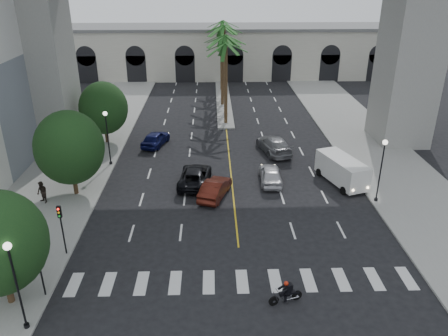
# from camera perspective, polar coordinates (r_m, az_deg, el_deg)

# --- Properties ---
(ground) EXTENTS (140.00, 140.00, 0.00)m
(ground) POSITION_cam_1_polar(r_m,az_deg,el_deg) (28.20, 2.17, -12.66)
(ground) COLOR black
(ground) RESTS_ON ground
(sidewalk_left) EXTENTS (8.00, 100.00, 0.15)m
(sidewalk_left) POSITION_cam_1_polar(r_m,az_deg,el_deg) (43.19, -19.47, -0.16)
(sidewalk_left) COLOR gray
(sidewalk_left) RESTS_ON ground
(sidewalk_right) EXTENTS (8.00, 100.00, 0.15)m
(sidewalk_right) POSITION_cam_1_polar(r_m,az_deg,el_deg) (44.36, 20.58, 0.31)
(sidewalk_right) COLOR gray
(sidewalk_right) RESTS_ON ground
(median) EXTENTS (2.00, 24.00, 0.20)m
(median) POSITION_cam_1_polar(r_m,az_deg,el_deg) (62.79, -0.07, 8.75)
(median) COLOR gray
(median) RESTS_ON ground
(pier_building) EXTENTS (71.00, 10.50, 8.50)m
(pier_building) POSITION_cam_1_polar(r_m,az_deg,el_deg) (78.52, -0.44, 15.02)
(pier_building) COLOR silver
(pier_building) RESTS_ON ground
(palm_a) EXTENTS (3.20, 3.20, 10.30)m
(palm_a) POSITION_cam_1_polar(r_m,az_deg,el_deg) (51.10, 0.25, 15.47)
(palm_a) COLOR #47331E
(palm_a) RESTS_ON ground
(palm_b) EXTENTS (3.20, 3.20, 10.60)m
(palm_b) POSITION_cam_1_polar(r_m,az_deg,el_deg) (55.02, 0.22, 16.40)
(palm_b) COLOR #47331E
(palm_b) RESTS_ON ground
(palm_c) EXTENTS (3.20, 3.20, 10.10)m
(palm_c) POSITION_cam_1_polar(r_m,az_deg,el_deg) (59.04, -0.22, 16.49)
(palm_c) COLOR #47331E
(palm_c) RESTS_ON ground
(palm_d) EXTENTS (3.20, 3.20, 10.90)m
(palm_d) POSITION_cam_1_polar(r_m,az_deg,el_deg) (62.92, 0.01, 17.65)
(palm_d) COLOR #47331E
(palm_d) RESTS_ON ground
(palm_e) EXTENTS (3.20, 3.20, 10.40)m
(palm_e) POSITION_cam_1_polar(r_m,az_deg,el_deg) (66.94, -0.32, 17.66)
(palm_e) COLOR #47331E
(palm_e) RESTS_ON ground
(palm_f) EXTENTS (3.20, 3.20, 10.70)m
(palm_f) POSITION_cam_1_polar(r_m,az_deg,el_deg) (70.89, -0.15, 18.25)
(palm_f) COLOR #47331E
(palm_f) RESTS_ON ground
(street_tree_mid) EXTENTS (5.44, 5.44, 7.21)m
(street_tree_mid) POSITION_cam_1_polar(r_m,az_deg,el_deg) (36.66, -19.54, 2.52)
(street_tree_mid) COLOR #382616
(street_tree_mid) RESTS_ON ground
(street_tree_far) EXTENTS (5.04, 5.04, 6.68)m
(street_tree_far) POSITION_cam_1_polar(r_m,az_deg,el_deg) (47.70, -15.45, 7.55)
(street_tree_far) COLOR #382616
(street_tree_far) RESTS_ON ground
(lamp_post_left_near) EXTENTS (0.40, 0.40, 5.35)m
(lamp_post_left_near) POSITION_cam_1_polar(r_m,az_deg,el_deg) (24.24, -25.60, -12.97)
(lamp_post_left_near) COLOR black
(lamp_post_left_near) RESTS_ON ground
(lamp_post_left_far) EXTENTS (0.40, 0.40, 5.35)m
(lamp_post_left_far) POSITION_cam_1_polar(r_m,az_deg,el_deg) (41.98, -14.99, 4.37)
(lamp_post_left_far) COLOR black
(lamp_post_left_far) RESTS_ON ground
(lamp_post_right) EXTENTS (0.40, 0.40, 5.35)m
(lamp_post_right) POSITION_cam_1_polar(r_m,az_deg,el_deg) (35.90, 19.87, 0.30)
(lamp_post_right) COLOR black
(lamp_post_right) RESTS_ON ground
(traffic_signal_near) EXTENTS (0.25, 0.18, 3.65)m
(traffic_signal_near) POSITION_cam_1_polar(r_m,az_deg,el_deg) (26.44, -23.09, -11.03)
(traffic_signal_near) COLOR black
(traffic_signal_near) RESTS_ON ground
(traffic_signal_far) EXTENTS (0.25, 0.18, 3.65)m
(traffic_signal_far) POSITION_cam_1_polar(r_m,az_deg,el_deg) (29.58, -20.51, -6.62)
(traffic_signal_far) COLOR black
(traffic_signal_far) RESTS_ON ground
(motorcycle_rider) EXTENTS (1.96, 0.76, 1.46)m
(motorcycle_rider) POSITION_cam_1_polar(r_m,az_deg,el_deg) (25.43, 8.20, -15.83)
(motorcycle_rider) COLOR black
(motorcycle_rider) RESTS_ON ground
(car_a) EXTENTS (1.96, 4.58, 1.54)m
(car_a) POSITION_cam_1_polar(r_m,az_deg,el_deg) (38.32, 6.09, -0.81)
(car_a) COLOR #BCBBC0
(car_a) RESTS_ON ground
(car_b) EXTENTS (2.98, 4.84, 1.51)m
(car_b) POSITION_cam_1_polar(r_m,az_deg,el_deg) (35.69, -1.18, -2.68)
(car_b) COLOR #46150E
(car_b) RESTS_ON ground
(car_c) EXTENTS (3.03, 5.67, 1.51)m
(car_c) POSITION_cam_1_polar(r_m,az_deg,el_deg) (37.88, -3.81, -1.06)
(car_c) COLOR black
(car_c) RESTS_ON ground
(car_d) EXTENTS (3.56, 6.15, 1.68)m
(car_d) POSITION_cam_1_polar(r_m,az_deg,el_deg) (44.75, 6.55, 3.05)
(car_d) COLOR slate
(car_d) RESTS_ON ground
(car_e) EXTENTS (3.04, 4.89, 1.55)m
(car_e) POSITION_cam_1_polar(r_m,az_deg,el_deg) (46.89, -8.94, 3.83)
(car_e) COLOR #0F1449
(car_e) RESTS_ON ground
(cargo_van) EXTENTS (3.63, 5.83, 2.33)m
(cargo_van) POSITION_cam_1_polar(r_m,az_deg,el_deg) (39.02, 15.18, -0.24)
(cargo_van) COLOR silver
(cargo_van) RESTS_ON ground
(pedestrian_b) EXTENTS (1.11, 1.08, 1.80)m
(pedestrian_b) POSITION_cam_1_polar(r_m,az_deg,el_deg) (37.29, -22.66, -2.95)
(pedestrian_b) COLOR black
(pedestrian_b) RESTS_ON sidewalk_left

